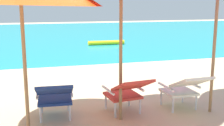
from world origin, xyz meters
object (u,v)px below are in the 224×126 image
object	(u,v)px
swim_buoy	(106,43)
lounge_chair_center	(127,91)
lounge_chair_left	(55,96)
lounge_chair_right	(184,88)

from	to	relation	value
swim_buoy	lounge_chair_center	size ratio (longest dim) A/B	1.72
swim_buoy	lounge_chair_center	world-z (taller)	lounge_chair_center
lounge_chair_left	lounge_chair_right	bearing A→B (deg)	-3.54
swim_buoy	lounge_chair_right	size ratio (longest dim) A/B	1.78
swim_buoy	lounge_chair_right	xyz separation A→B (m)	(-0.71, -8.05, 0.31)
lounge_chair_left	lounge_chair_right	xyz separation A→B (m)	(2.12, -0.13, 0.00)
lounge_chair_left	swim_buoy	bearing A→B (deg)	70.35
swim_buoy	lounge_chair_right	bearing A→B (deg)	-95.03
lounge_chair_center	lounge_chair_right	size ratio (longest dim) A/B	1.04
swim_buoy	lounge_chair_center	distance (m)	8.16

